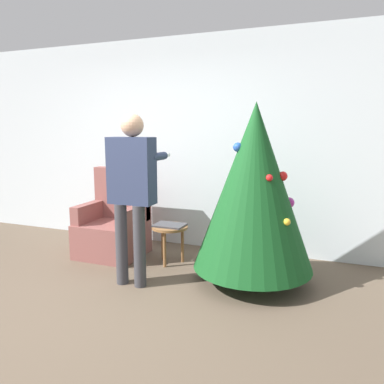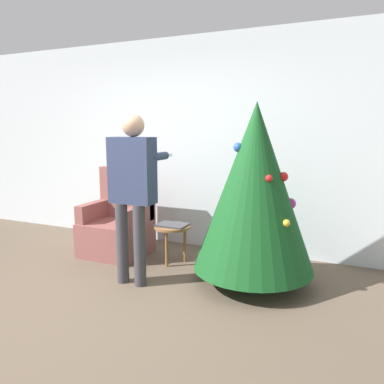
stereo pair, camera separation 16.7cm
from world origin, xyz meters
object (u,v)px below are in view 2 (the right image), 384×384
object	(u,v)px
christmas_tree	(255,188)
armchair	(119,225)
side_stool	(172,231)
person_standing	(132,183)

from	to	relation	value
christmas_tree	armchair	size ratio (longest dim) A/B	1.70
armchair	side_stool	world-z (taller)	armchair
side_stool	armchair	bearing A→B (deg)	176.63
armchair	person_standing	size ratio (longest dim) A/B	0.63
person_standing	side_stool	xyz separation A→B (m)	(0.11, 0.65, -0.64)
christmas_tree	person_standing	distance (m)	1.20
armchair	side_stool	xyz separation A→B (m)	(0.77, -0.05, 0.02)
christmas_tree	side_stool	size ratio (longest dim) A/B	4.07
armchair	side_stool	bearing A→B (deg)	-3.37
armchair	person_standing	world-z (taller)	person_standing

